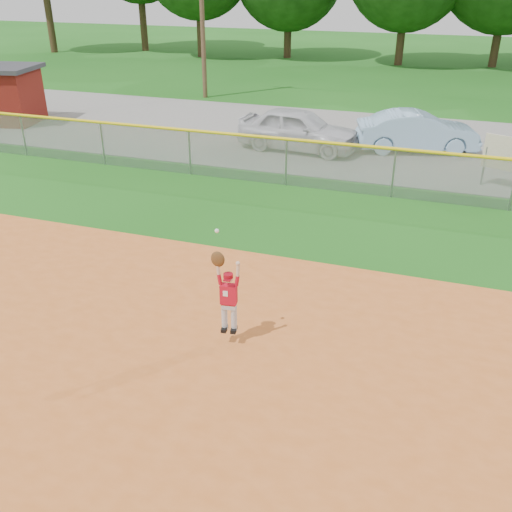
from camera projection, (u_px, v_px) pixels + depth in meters
The scene contains 9 objects.
ground at pixel (124, 371), 9.85m from camera, with size 120.00×120.00×0.00m, color #185714.
clay_infield at pixel (2, 509), 7.30m from camera, with size 24.00×16.00×0.04m, color #C96024.
parking_strip at pixel (326, 138), 23.35m from camera, with size 44.00×10.00×0.03m, color slate.
car_white_a at pixel (298, 129), 21.43m from camera, with size 1.84×4.57×1.56m, color silver.
car_blue at pixel (417, 132), 21.30m from camera, with size 1.55×4.44×1.46m, color #92BADA.
utility_shed at pixel (1, 94), 25.11m from camera, with size 3.71×3.12×2.47m.
outfield_fence at pixel (286, 158), 17.89m from camera, with size 40.06×0.10×1.55m.
power_lines at pixel (382, 6), 26.02m from camera, with size 19.40×0.24×9.00m.
ballplayer at pixel (227, 293), 10.08m from camera, with size 0.53×0.24×2.01m.
Camera 1 is at (4.72, -6.73, 6.22)m, focal length 40.00 mm.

